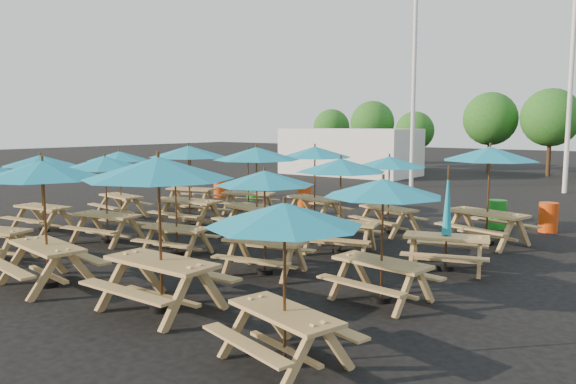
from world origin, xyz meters
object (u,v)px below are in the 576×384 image
Objects in this scene: picnic_unit_5 at (105,167)px; waste_bin_0 at (220,187)px; picnic_unit_1 at (40,165)px; picnic_unit_19 at (490,159)px; picnic_unit_15 at (389,166)px; picnic_unit_17 at (383,194)px; waste_bin_4 at (497,214)px; picnic_unit_9 at (175,180)px; picnic_unit_18 at (447,228)px; picnic_unit_6 at (189,156)px; picnic_unit_16 at (284,223)px; picnic_unit_10 at (257,158)px; waste_bin_5 at (548,217)px; picnic_unit_7 at (248,158)px; picnic_unit_11 at (315,156)px; picnic_unit_8 at (43,176)px; picnic_unit_12 at (159,176)px; waste_bin_2 at (304,195)px; waste_bin_3 at (391,204)px; picnic_unit_2 at (120,159)px; picnic_unit_3 at (190,155)px; picnic_unit_13 at (265,183)px; waste_bin_1 at (253,189)px; picnic_unit_14 at (341,170)px.

waste_bin_0 is (-4.10, 8.31, -1.55)m from picnic_unit_5.
picnic_unit_19 is (10.69, 6.04, 0.27)m from picnic_unit_1.
picnic_unit_15 is at bearing 37.57° from picnic_unit_5.
picnic_unit_17 reaches higher than waste_bin_4.
picnic_unit_9 is at bearing -175.57° from picnic_unit_17.
picnic_unit_17 is at bearing -85.87° from waste_bin_4.
picnic_unit_15 is at bearing 115.83° from picnic_unit_18.
picnic_unit_16 is (8.24, -5.92, -0.29)m from picnic_unit_6.
waste_bin_5 is at bearing 52.08° from picnic_unit_10.
waste_bin_0 is (-12.01, 2.50, -1.78)m from picnic_unit_19.
picnic_unit_7 is 0.97× the size of picnic_unit_11.
waste_bin_4 is (7.42, 8.22, -1.55)m from picnic_unit_5.
waste_bin_5 is at bearing 69.41° from picnic_unit_8.
picnic_unit_1 is at bearing -139.30° from picnic_unit_6.
picnic_unit_12 is at bearing -75.31° from picnic_unit_7.
waste_bin_2 is 1.00× the size of waste_bin_3.
picnic_unit_12 is 3.03× the size of waste_bin_0.
picnic_unit_2 is 11.23m from picnic_unit_18.
picnic_unit_11 is 3.27× the size of waste_bin_3.
picnic_unit_3 is 0.95× the size of picnic_unit_11.
picnic_unit_9 is 1.03× the size of picnic_unit_18.
picnic_unit_7 reaches higher than picnic_unit_13.
picnic_unit_12 reaches higher than picnic_unit_15.
picnic_unit_10 is 7.79m from waste_bin_1.
picnic_unit_6 is 1.01× the size of picnic_unit_8.
picnic_unit_9 is (2.49, -2.70, -0.37)m from picnic_unit_6.
waste_bin_4 is 1.00× the size of waste_bin_5.
waste_bin_4 is at bearing -0.44° from waste_bin_0.
waste_bin_2 is at bearing 125.27° from picnic_unit_18.
picnic_unit_15 is 3.07× the size of waste_bin_1.
waste_bin_3 and waste_bin_5 have the same top height.
picnic_unit_11 is 3.32m from waste_bin_3.
picnic_unit_7 is at bearing 122.55° from picnic_unit_12.
picnic_unit_8 is 0.87× the size of picnic_unit_19.
picnic_unit_12 reaches higher than picnic_unit_19.
waste_bin_1 is at bearing 123.88° from picnic_unit_12.
picnic_unit_6 is 6.86m from waste_bin_3.
picnic_unit_14 reaches higher than picnic_unit_18.
picnic_unit_6 is 1.06× the size of picnic_unit_16.
picnic_unit_11 is at bearing 40.60° from picnic_unit_6.
picnic_unit_15 is (-0.19, 8.32, -0.33)m from picnic_unit_12.
picnic_unit_9 is at bearing -98.75° from picnic_unit_15.
picnic_unit_9 reaches higher than waste_bin_3.
waste_bin_2 is 1.00× the size of waste_bin_5.
waste_bin_2 is (-7.78, 8.43, -1.46)m from picnic_unit_17.
picnic_unit_17 reaches higher than waste_bin_0.
picnic_unit_2 is 5.72m from picnic_unit_10.
picnic_unit_13 is at bearing -50.41° from picnic_unit_11.
picnic_unit_5 is at bearing -73.88° from waste_bin_1.
picnic_unit_13 is at bearing -4.56° from picnic_unit_1.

